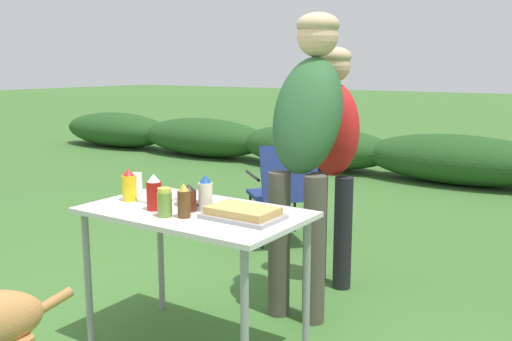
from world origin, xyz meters
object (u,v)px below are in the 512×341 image
(plate_stack, at_px, (156,198))
(paper_cup_stack, at_px, (135,185))
(mustard_bottle, at_px, (129,185))
(beer_bottle, at_px, (184,201))
(mayo_bottle, at_px, (205,194))
(standing_person_with_beanie, at_px, (332,142))
(ketchup_bottle, at_px, (154,193))
(relish_jar, at_px, (165,203))
(folding_table, at_px, (194,225))
(bbq_sauce_bottle, at_px, (189,198))
(camp_chair_green_behind_table, at_px, (283,188))
(mixing_bowl, at_px, (193,197))
(standing_person_in_red_jacket, at_px, (307,129))
(food_tray, at_px, (243,213))

(plate_stack, xyz_separation_m, paper_cup_stack, (-0.16, -0.00, 0.05))
(mustard_bottle, distance_m, beer_bottle, 0.47)
(mayo_bottle, bearing_deg, beer_bottle, -92.43)
(standing_person_with_beanie, bearing_deg, beer_bottle, -84.18)
(ketchup_bottle, height_order, mayo_bottle, same)
(mayo_bottle, bearing_deg, relish_jar, -115.91)
(folding_table, relative_size, bbq_sauce_bottle, 8.20)
(folding_table, xyz_separation_m, paper_cup_stack, (-0.45, 0.05, 0.14))
(ketchup_bottle, height_order, standing_person_with_beanie, standing_person_with_beanie)
(beer_bottle, height_order, standing_person_with_beanie, standing_person_with_beanie)
(standing_person_with_beanie, bearing_deg, mustard_bottle, -104.46)
(folding_table, xyz_separation_m, relish_jar, (-0.03, -0.17, 0.14))
(camp_chair_green_behind_table, bearing_deg, mixing_bowl, -122.44)
(paper_cup_stack, bearing_deg, standing_person_in_red_jacket, 45.04)
(mixing_bowl, xyz_separation_m, relish_jar, (0.05, -0.27, 0.03))
(mayo_bottle, relative_size, bbq_sauce_bottle, 1.35)
(ketchup_bottle, distance_m, bbq_sauce_bottle, 0.18)
(mixing_bowl, xyz_separation_m, mayo_bottle, (0.14, -0.08, 0.05))
(plate_stack, relative_size, ketchup_bottle, 1.15)
(beer_bottle, distance_m, bbq_sauce_bottle, 0.12)
(paper_cup_stack, height_order, standing_person_in_red_jacket, standing_person_in_red_jacket)
(plate_stack, distance_m, standing_person_with_beanie, 1.25)
(folding_table, height_order, ketchup_bottle, ketchup_bottle)
(folding_table, xyz_separation_m, beer_bottle, (0.05, -0.13, 0.15))
(food_tray, height_order, mustard_bottle, mustard_bottle)
(plate_stack, xyz_separation_m, standing_person_in_red_jacket, (0.53, 0.68, 0.33))
(food_tray, xyz_separation_m, camp_chair_green_behind_table, (-0.84, 1.76, -0.30))
(mayo_bottle, bearing_deg, folding_table, -163.43)
(paper_cup_stack, distance_m, mayo_bottle, 0.51)
(bbq_sauce_bottle, height_order, camp_chair_green_behind_table, bbq_sauce_bottle)
(camp_chair_green_behind_table, bearing_deg, mustard_bottle, -133.53)
(food_tray, relative_size, standing_person_with_beanie, 0.23)
(mayo_bottle, bearing_deg, mustard_bottle, -173.52)
(food_tray, relative_size, relish_jar, 2.59)
(paper_cup_stack, height_order, beer_bottle, beer_bottle)
(food_tray, relative_size, camp_chair_green_behind_table, 0.43)
(plate_stack, relative_size, relish_jar, 1.50)
(beer_bottle, height_order, standing_person_in_red_jacket, standing_person_in_red_jacket)
(ketchup_bottle, xyz_separation_m, bbq_sauce_bottle, (0.16, 0.08, -0.02))
(relish_jar, height_order, beer_bottle, beer_bottle)
(food_tray, distance_m, camp_chair_green_behind_table, 1.98)
(food_tray, bearing_deg, standing_person_with_beanie, 96.32)
(ketchup_bottle, bearing_deg, standing_person_in_red_jacket, 64.99)
(standing_person_in_red_jacket, xyz_separation_m, camp_chair_green_behind_table, (-0.77, 1.04, -0.62))
(mayo_bottle, bearing_deg, plate_stack, 174.88)
(camp_chair_green_behind_table, bearing_deg, standing_person_with_beanie, -86.91)
(beer_bottle, distance_m, standing_person_with_beanie, 1.34)
(food_tray, height_order, plate_stack, food_tray)
(folding_table, bearing_deg, camp_chair_green_behind_table, 107.11)
(standing_person_with_beanie, relative_size, camp_chair_green_behind_table, 1.87)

